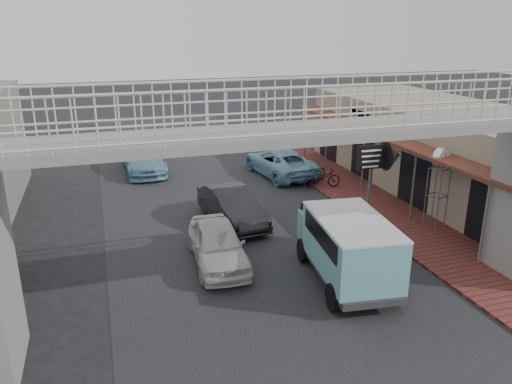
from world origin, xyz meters
TOP-DOWN VIEW (x-y plane):
  - ground at (0.00, 0.00)m, footprint 120.00×120.00m
  - road_strip at (0.00, 0.00)m, footprint 10.00×60.00m
  - sidewalk at (6.50, 3.00)m, footprint 3.00×40.00m
  - shophouse_row at (10.97, 4.00)m, footprint 7.20×18.00m
  - footbridge at (0.00, -4.00)m, footprint 16.40×2.40m
  - white_hatchback at (-1.38, -0.24)m, footprint 1.90×4.23m
  - dark_sedan at (0.00, 3.10)m, footprint 2.08×4.52m
  - angkot_curb at (4.20, 8.90)m, footprint 2.95×5.32m
  - angkot_far at (-2.67, 11.82)m, footprint 2.21×5.10m
  - angkot_van at (2.10, -2.71)m, footprint 2.52×4.68m
  - motorcycle_near at (5.30, 6.02)m, footprint 1.88×0.87m
  - motorcycle_far at (5.30, 7.20)m, footprint 1.66×0.68m
  - street_clock at (7.32, 0.05)m, footprint 0.83×0.78m
  - arrow_sign at (6.00, 1.41)m, footprint 1.88×1.19m

SIDE VIEW (x-z plane):
  - ground at x=0.00m, z-range 0.00..0.00m
  - road_strip at x=0.00m, z-range 0.00..0.01m
  - sidewalk at x=6.50m, z-range 0.00..0.10m
  - motorcycle_near at x=5.30m, z-range 0.10..1.05m
  - motorcycle_far at x=5.30m, z-range 0.10..1.07m
  - angkot_curb at x=4.20m, z-range 0.00..1.41m
  - white_hatchback at x=-1.38m, z-range 0.00..1.41m
  - dark_sedan at x=0.00m, z-range 0.00..1.44m
  - angkot_far at x=-2.67m, z-range 0.00..1.46m
  - angkot_van at x=2.10m, z-range 0.30..2.49m
  - shophouse_row at x=10.97m, z-range 0.01..4.01m
  - arrow_sign at x=6.00m, z-range 1.10..4.35m
  - street_clock at x=7.32m, z-range 1.15..4.35m
  - footbridge at x=0.00m, z-range 0.01..6.35m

